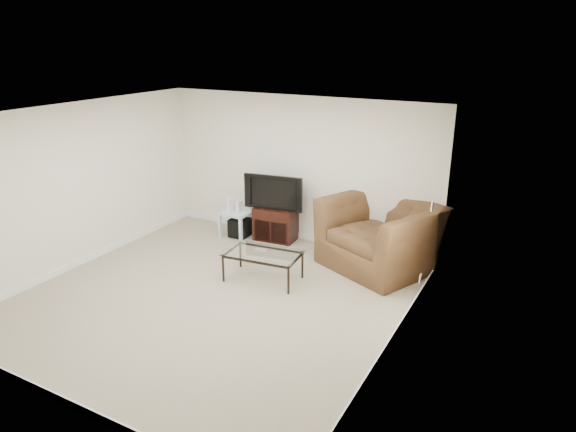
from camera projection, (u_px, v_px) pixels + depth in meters
The scene contains 18 objects.
floor at pixel (215, 297), 7.09m from camera, with size 5.00×5.00×0.00m, color tan.
ceiling at pixel (205, 115), 6.26m from camera, with size 5.00×5.00×0.00m, color white.
wall_back at pixel (298, 170), 8.75m from camera, with size 5.00×0.02×2.50m, color silver.
wall_left at pixel (77, 186), 7.79m from camera, with size 0.02×5.00×2.50m, color silver.
wall_right at pixel (398, 247), 5.55m from camera, with size 0.02×5.00×2.50m, color silver.
plate_back at pixel (230, 161), 9.36m from camera, with size 0.12×0.02×0.12m, color white.
plate_right_switch at pixel (432, 206), 6.88m from camera, with size 0.02×0.09×0.13m, color white.
plate_right_outlet at pixel (420, 279), 6.95m from camera, with size 0.02×0.08×0.12m, color white.
tv_stand at pixel (276, 223), 9.02m from camera, with size 0.71×0.49×0.59m, color black, non-canonical shape.
dvd_player at pixel (275, 213), 8.92m from camera, with size 0.40×0.28×0.06m, color black.
television at pixel (275, 191), 8.80m from camera, with size 0.97×0.19×0.60m, color black.
side_table at pixel (238, 224), 9.15m from camera, with size 0.50×0.50×0.48m, color silver, non-canonical shape.
subwoofer at pixel (240, 227), 9.18m from camera, with size 0.32×0.32×0.32m, color black.
game_console at pixel (231, 204), 9.07m from camera, with size 0.05×0.16×0.22m, color white.
game_case at pixel (239, 207), 8.99m from camera, with size 0.05×0.14×0.19m, color silver.
recliner at pixel (381, 224), 7.82m from camera, with size 1.60×1.04×1.40m, color brown.
coffee_table at pixel (263, 266), 7.52m from camera, with size 1.11×0.62×0.43m, color black, non-canonical shape.
remote at pixel (261, 249), 7.54m from camera, with size 0.17×0.05×0.02m, color #B2B2B7.
Camera 1 is at (3.89, -5.07, 3.42)m, focal length 32.00 mm.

